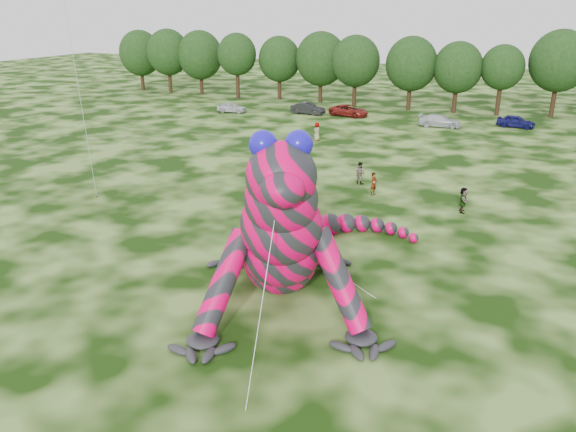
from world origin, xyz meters
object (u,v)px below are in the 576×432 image
(tree_5, at_px, (321,67))
(car_4, at_px, (516,121))
(car_0, at_px, (232,107))
(tree_4, at_px, (279,68))
(tree_7, at_px, (411,74))
(tree_6, at_px, (355,71))
(tree_10, at_px, (558,74))
(tree_9, at_px, (501,80))
(tree_0, at_px, (141,60))
(tree_3, at_px, (237,66))
(tree_8, at_px, (457,78))
(spectator_5, at_px, (463,200))
(tree_1, at_px, (169,61))
(spectator_4, at_px, (317,131))
(car_1, at_px, (308,108))
(spectator_0, at_px, (374,184))
(car_3, at_px, (440,121))
(car_2, at_px, (349,111))
(tree_2, at_px, (200,63))
(spectator_1, at_px, (360,173))
(inflatable_gecko, at_px, (280,201))

(tree_5, bearing_deg, car_4, -17.79)
(tree_5, relative_size, car_0, 2.58)
(tree_4, xyz_separation_m, tree_7, (19.56, -1.91, 0.21))
(tree_4, distance_m, tree_6, 12.26)
(tree_5, distance_m, tree_10, 30.52)
(tree_9, distance_m, car_4, 8.67)
(tree_0, height_order, tree_3, tree_0)
(tree_6, relative_size, car_4, 2.29)
(tree_6, bearing_deg, tree_10, 4.34)
(tree_0, height_order, tree_4, tree_0)
(tree_8, xyz_separation_m, spectator_5, (5.49, -38.60, -3.61))
(tree_9, bearing_deg, tree_1, 179.18)
(tree_3, distance_m, tree_7, 25.64)
(car_4, xyz_separation_m, spectator_4, (-18.60, -15.00, 0.23))
(car_1, xyz_separation_m, spectator_0, (16.18, -29.01, 0.13))
(tree_1, relative_size, tree_4, 1.08)
(tree_4, xyz_separation_m, car_3, (25.13, -11.78, -3.84))
(tree_3, distance_m, car_1, 17.13)
(tree_1, xyz_separation_m, car_2, (32.30, -8.67, -4.21))
(tree_5, xyz_separation_m, spectator_5, (24.40, -40.05, -4.03))
(car_1, bearing_deg, tree_8, -57.14)
(tree_9, relative_size, spectator_4, 4.64)
(tree_8, height_order, car_0, tree_8)
(tree_2, xyz_separation_m, car_1, (21.69, -10.09, -4.10))
(spectator_4, bearing_deg, spectator_0, 36.57)
(tree_5, relative_size, car_2, 1.95)
(tree_1, height_order, car_3, tree_1)
(tree_5, bearing_deg, tree_8, -4.39)
(tree_6, height_order, car_0, tree_6)
(car_0, xyz_separation_m, car_2, (14.86, 3.33, 0.05))
(tree_4, relative_size, tree_10, 0.86)
(car_0, relative_size, spectator_5, 2.19)
(tree_2, bearing_deg, car_2, -19.18)
(tree_4, relative_size, car_3, 1.90)
(tree_5, relative_size, tree_9, 1.13)
(car_0, distance_m, spectator_4, 19.40)
(spectator_0, bearing_deg, car_1, 45.95)
(tree_4, height_order, car_3, tree_4)
(car_0, bearing_deg, spectator_1, -143.13)
(tree_1, height_order, tree_4, tree_1)
(car_2, distance_m, spectator_1, 28.84)
(tree_0, bearing_deg, inflatable_gecko, -48.45)
(inflatable_gecko, xyz_separation_m, tree_5, (-17.24, 54.13, 0.62))
(tree_2, xyz_separation_m, tree_4, (13.38, -0.05, -0.29))
(car_3, xyz_separation_m, car_4, (8.06, 2.95, 0.01))
(car_1, height_order, car_2, car_1)
(inflatable_gecko, bearing_deg, car_4, 53.71)
(tree_6, distance_m, tree_8, 13.34)
(tree_6, relative_size, car_2, 1.89)
(tree_8, relative_size, car_0, 2.36)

